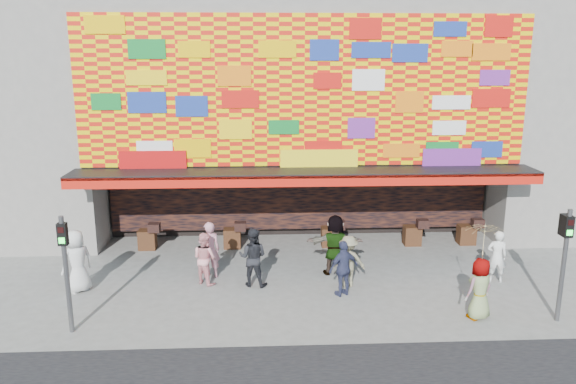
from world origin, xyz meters
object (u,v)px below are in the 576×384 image
(ped_c, at_px, (253,257))
(ped_e, at_px, (344,268))
(ped_f, at_px, (335,245))
(ped_h, at_px, (497,256))
(parasol, at_px, (484,241))
(ped_a, at_px, (77,261))
(ped_d, at_px, (348,261))
(ped_g, at_px, (480,289))
(ped_b, at_px, (209,250))
(ped_i, at_px, (205,258))
(signal_left, at_px, (65,261))
(signal_right, at_px, (565,253))

(ped_c, relative_size, ped_e, 1.09)
(ped_e, xyz_separation_m, ped_f, (-0.03, 1.62, 0.14))
(ped_h, relative_size, parasol, 0.89)
(ped_a, distance_m, ped_d, 7.88)
(ped_g, bearing_deg, ped_b, -47.63)
(ped_e, relative_size, ped_i, 1.03)
(ped_b, height_order, ped_c, ped_b)
(signal_left, relative_size, ped_a, 1.61)
(ped_c, xyz_separation_m, ped_e, (2.59, -0.84, -0.08))
(signal_right, relative_size, ped_h, 1.86)
(ped_a, distance_m, ped_c, 5.06)
(ped_c, xyz_separation_m, ped_g, (5.90, -2.46, -0.07))
(signal_left, relative_size, parasol, 1.65)
(ped_a, bearing_deg, signal_left, 59.11)
(ped_f, xyz_separation_m, ped_i, (-3.99, -0.54, -0.17))
(signal_left, relative_size, ped_g, 1.82)
(ped_i, bearing_deg, ped_f, -133.44)
(signal_right, bearing_deg, ped_f, 147.10)
(ped_c, bearing_deg, ped_b, -12.91)
(signal_left, relative_size, ped_c, 1.68)
(ped_c, relative_size, ped_i, 1.12)
(ped_i, bearing_deg, ped_c, -150.53)
(ped_b, height_order, ped_i, ped_b)
(signal_right, xyz_separation_m, ped_d, (-5.10, 2.49, -1.08))
(ped_b, height_order, parasol, parasol)
(ped_f, relative_size, ped_i, 1.21)
(ped_c, bearing_deg, parasol, 171.34)
(ped_f, bearing_deg, parasol, 139.09)
(ped_b, distance_m, ped_e, 4.21)
(ped_c, relative_size, ped_g, 1.08)
(ped_e, distance_m, parasol, 3.92)
(ped_e, relative_size, parasol, 0.90)
(ped_d, xyz_separation_m, ped_f, (-0.27, 0.98, 0.18))
(ped_a, relative_size, ped_e, 1.14)
(signal_left, distance_m, ped_a, 2.71)
(ped_f, bearing_deg, ped_d, 108.61)
(ped_c, height_order, ped_h, ped_c)
(signal_left, bearing_deg, ped_d, 18.85)
(ped_b, bearing_deg, signal_left, 36.51)
(ped_b, relative_size, ped_i, 1.13)
(signal_right, distance_m, ped_f, 6.45)
(signal_right, distance_m, parasol, 2.05)
(ped_d, xyz_separation_m, ped_h, (4.52, 0.11, 0.03))
(ped_g, xyz_separation_m, ped_h, (1.45, 2.37, -0.02))
(ped_f, distance_m, ped_h, 4.87)
(signal_left, bearing_deg, ped_i, 43.89)
(ped_d, bearing_deg, signal_right, 152.75)
(ped_i, distance_m, parasol, 7.94)
(ped_d, bearing_deg, ped_b, -13.00)
(ped_f, bearing_deg, ped_h, 172.90)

